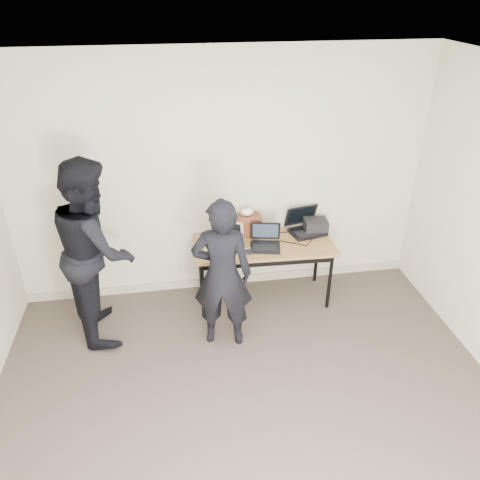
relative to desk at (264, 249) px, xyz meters
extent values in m
cube|color=#463C35|center=(-0.41, -1.88, -0.69)|extent=(4.50, 4.50, 0.05)
cube|color=white|center=(-0.41, -1.88, 2.06)|extent=(4.50, 4.50, 0.05)
cube|color=beige|center=(-0.41, 0.40, 0.69)|extent=(4.50, 0.05, 2.70)
cube|color=olive|center=(0.00, 0.01, 0.04)|extent=(1.52, 0.71, 0.03)
cylinder|color=black|center=(-0.70, -0.23, -0.32)|extent=(0.04, 0.04, 0.68)
cylinder|color=black|center=(0.68, -0.28, -0.32)|extent=(0.04, 0.04, 0.68)
cylinder|color=black|center=(-0.68, 0.30, -0.32)|extent=(0.04, 0.04, 0.68)
cylinder|color=black|center=(0.70, 0.25, -0.32)|extent=(0.04, 0.04, 0.68)
cube|color=black|center=(-0.01, -0.27, -0.02)|extent=(1.40, 0.07, 0.06)
cube|color=#C2B89B|center=(-0.45, -0.05, 0.08)|extent=(0.42, 0.40, 0.04)
cube|color=#F0E4CC|center=(-0.46, -0.08, 0.10)|extent=(0.31, 0.26, 0.01)
cube|color=#C2B89B|center=(-0.38, 0.10, 0.21)|extent=(0.32, 0.20, 0.23)
cube|color=black|center=(-0.38, 0.09, 0.22)|extent=(0.28, 0.16, 0.19)
cube|color=#C2B89B|center=(-0.38, 0.08, 0.10)|extent=(0.28, 0.15, 0.02)
cube|color=black|center=(-0.01, -0.09, 0.07)|extent=(0.36, 0.30, 0.02)
cube|color=black|center=(-0.01, -0.12, 0.08)|extent=(0.28, 0.18, 0.01)
cube|color=black|center=(0.02, 0.05, 0.19)|extent=(0.32, 0.13, 0.23)
cube|color=#26333F|center=(0.02, 0.05, 0.19)|extent=(0.28, 0.11, 0.18)
cube|color=black|center=(0.02, 0.02, 0.08)|extent=(0.28, 0.07, 0.02)
cube|color=black|center=(0.53, 0.15, 0.07)|extent=(0.42, 0.34, 0.02)
cube|color=black|center=(0.54, 0.12, 0.09)|extent=(0.33, 0.21, 0.01)
cube|color=black|center=(0.49, 0.32, 0.21)|extent=(0.39, 0.17, 0.25)
cube|color=black|center=(0.49, 0.32, 0.21)|extent=(0.33, 0.14, 0.20)
cube|color=black|center=(0.50, 0.28, 0.08)|extent=(0.33, 0.09, 0.02)
cube|color=brown|center=(-0.18, 0.23, 0.18)|extent=(0.37, 0.18, 0.24)
cube|color=brown|center=(-0.18, 0.17, 0.28)|extent=(0.36, 0.10, 0.07)
cube|color=brown|center=(-0.02, 0.24, 0.16)|extent=(0.02, 0.10, 0.02)
ellipsoid|color=white|center=(-0.15, 0.23, 0.34)|extent=(0.15, 0.12, 0.08)
cube|color=black|center=(0.63, 0.19, 0.13)|extent=(0.27, 0.23, 0.15)
cube|color=black|center=(-0.22, -0.17, 0.08)|extent=(0.10, 0.07, 0.03)
cube|color=black|center=(-0.42, 0.03, 0.06)|extent=(0.24, 0.24, 0.01)
cube|color=black|center=(0.30, -0.03, 0.06)|extent=(0.29, 0.18, 0.01)
cube|color=silver|center=(-0.01, -0.11, 0.06)|extent=(0.19, 0.17, 0.01)
cube|color=black|center=(0.52, -0.01, 0.06)|extent=(0.17, 0.21, 0.01)
cube|color=silver|center=(-0.23, -0.09, 0.06)|extent=(0.26, 0.12, 0.01)
cube|color=black|center=(0.19, 0.21, 0.06)|extent=(0.25, 0.01, 0.01)
imported|color=black|center=(-0.53, -0.62, 0.12)|extent=(0.64, 0.48, 1.57)
imported|color=black|center=(-1.72, -0.21, 0.27)|extent=(0.86, 1.02, 1.87)
cube|color=#AEA590|center=(-0.41, 0.36, -0.61)|extent=(4.50, 0.03, 0.10)
camera|label=1|loc=(-0.96, -4.27, 2.58)|focal=35.00mm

